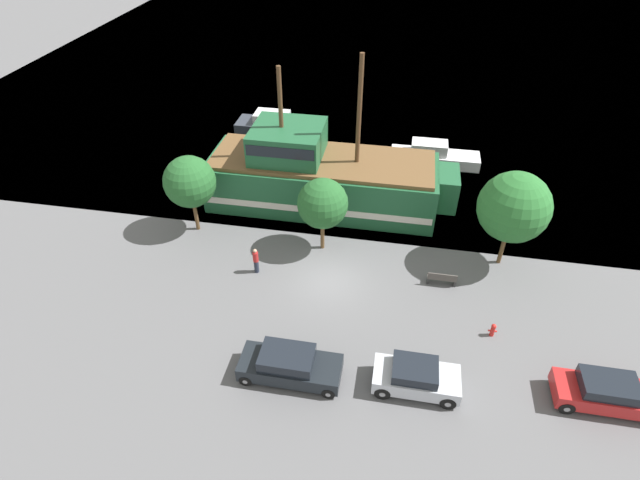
{
  "coord_description": "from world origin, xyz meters",
  "views": [
    {
      "loc": [
        3.22,
        -20.72,
        19.24
      ],
      "look_at": [
        -0.89,
        2.0,
        1.2
      ],
      "focal_mm": 28.0,
      "sensor_mm": 36.0,
      "label": 1
    }
  ],
  "objects": [
    {
      "name": "water_surface",
      "position": [
        0.0,
        44.0,
        0.0
      ],
      "size": [
        80.0,
        80.0,
        0.0
      ],
      "primitive_type": "plane",
      "color": "teal",
      "rests_on": "ground"
    },
    {
      "name": "moored_boat_dockside",
      "position": [
        -7.39,
        17.48,
        0.73
      ],
      "size": [
        7.14,
        2.4,
        1.91
      ],
      "color": "#2D333D",
      "rests_on": "water_surface"
    },
    {
      "name": "moored_boat_outer",
      "position": [
        5.73,
        14.7,
        0.65
      ],
      "size": [
        6.75,
        1.97,
        1.75
      ],
      "color": "silver",
      "rests_on": "water_surface"
    },
    {
      "name": "tree_row_east",
      "position": [
        -9.11,
        3.28,
        3.51
      ],
      "size": [
        3.17,
        3.17,
        5.11
      ],
      "color": "brown",
      "rests_on": "ground_plane"
    },
    {
      "name": "parked_car_curb_front",
      "position": [
        4.98,
        -6.46,
        0.75
      ],
      "size": [
        3.84,
        1.82,
        1.5
      ],
      "color": "#B7BCC6",
      "rests_on": "ground_plane"
    },
    {
      "name": "tree_row_mideast",
      "position": [
        -0.89,
        2.82,
        3.23
      ],
      "size": [
        2.97,
        2.97,
        4.73
      ],
      "color": "brown",
      "rests_on": "ground_plane"
    },
    {
      "name": "bench_promenade_east",
      "position": [
        6.25,
        0.75,
        0.43
      ],
      "size": [
        1.6,
        0.45,
        0.85
      ],
      "color": "#4C4742",
      "rests_on": "ground_plane"
    },
    {
      "name": "parked_car_curb_mid",
      "position": [
        13.18,
        -5.8,
        0.76
      ],
      "size": [
        4.49,
        1.78,
        1.53
      ],
      "color": "#B21E1E",
      "rests_on": "ground_plane"
    },
    {
      "name": "pirate_ship",
      "position": [
        -1.9,
        7.75,
        2.06
      ],
      "size": [
        16.4,
        5.39,
        10.32
      ],
      "color": "#1E5633",
      "rests_on": "water_surface"
    },
    {
      "name": "ground_plane",
      "position": [
        0.0,
        0.0,
        0.0
      ],
      "size": [
        160.0,
        160.0,
        0.0
      ],
      "primitive_type": "plane",
      "color": "#5B5B5E"
    },
    {
      "name": "parked_car_curb_rear",
      "position": [
        -0.71,
        -6.81,
        0.76
      ],
      "size": [
        4.66,
        1.9,
        1.56
      ],
      "color": "black",
      "rests_on": "ground_plane"
    },
    {
      "name": "fire_hydrant",
      "position": [
        8.72,
        -2.61,
        0.41
      ],
      "size": [
        0.42,
        0.25,
        0.76
      ],
      "color": "red",
      "rests_on": "ground_plane"
    },
    {
      "name": "tree_row_midwest",
      "position": [
        9.63,
        3.3,
        3.93
      ],
      "size": [
        3.96,
        3.96,
        5.91
      ],
      "color": "brown",
      "rests_on": "ground_plane"
    },
    {
      "name": "pedestrian_walking_near",
      "position": [
        -4.23,
        -0.07,
        0.84
      ],
      "size": [
        0.32,
        0.32,
        1.66
      ],
      "color": "#232838",
      "rests_on": "ground_plane"
    }
  ]
}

